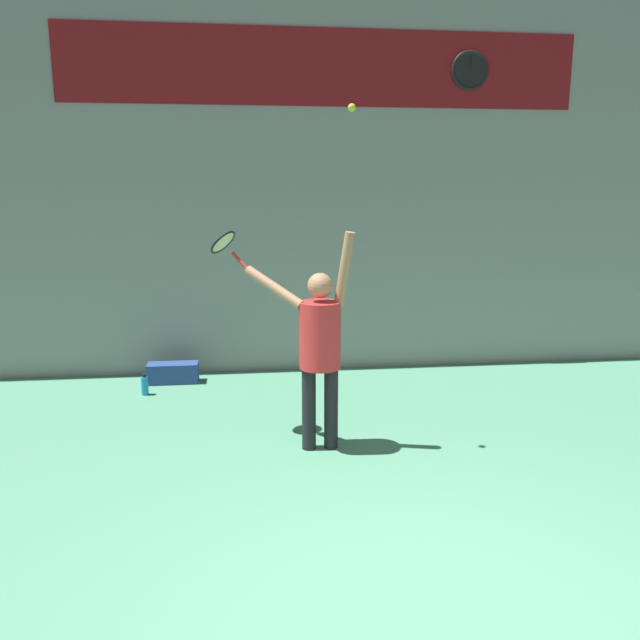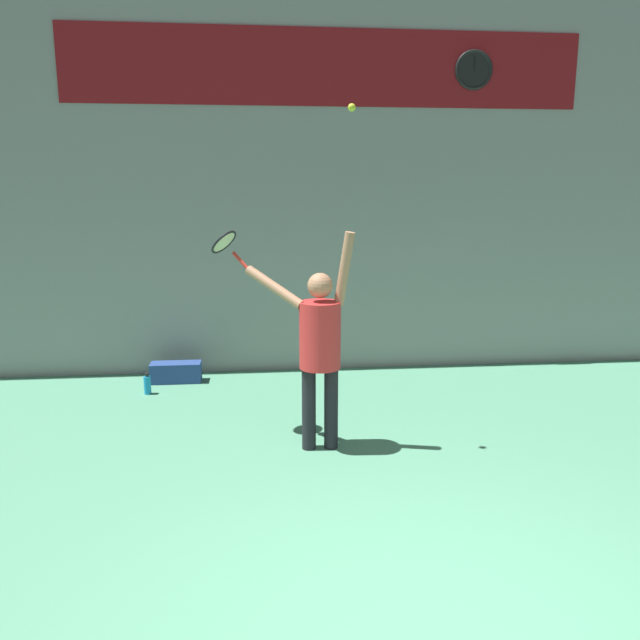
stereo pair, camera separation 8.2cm
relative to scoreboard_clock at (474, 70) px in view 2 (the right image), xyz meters
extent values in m
cube|color=gray|center=(-1.86, 0.08, -1.36)|extent=(18.00, 0.10, 5.00)
cube|color=maroon|center=(-1.86, 0.02, 0.00)|extent=(6.44, 0.02, 0.92)
cylinder|color=black|center=(0.00, 0.00, 0.00)|extent=(0.44, 0.02, 0.44)
torus|color=black|center=(0.00, 0.00, 0.00)|extent=(0.49, 0.04, 0.49)
cube|color=black|center=(0.00, -0.01, 0.08)|extent=(0.02, 0.01, 0.18)
cylinder|color=black|center=(-2.32, -2.61, -3.47)|extent=(0.13, 0.13, 0.78)
cylinder|color=black|center=(-2.11, -2.61, -3.47)|extent=(0.13, 0.13, 0.78)
cylinder|color=red|center=(-2.21, -2.61, -2.77)|extent=(0.38, 0.38, 0.61)
sphere|color=tan|center=(-2.21, -2.61, -2.31)|extent=(0.23, 0.23, 0.23)
cylinder|color=tan|center=(-2.00, -2.64, -2.16)|extent=(0.21, 0.20, 0.67)
cylinder|color=tan|center=(-2.61, -2.42, -2.35)|extent=(0.55, 0.47, 0.36)
cylinder|color=red|center=(-2.92, -2.19, -2.13)|extent=(0.18, 0.12, 0.18)
torus|color=black|center=(-3.08, -2.09, -1.96)|extent=(0.34, 0.37, 0.23)
cylinder|color=beige|center=(-3.08, -2.09, -1.96)|extent=(0.28, 0.31, 0.19)
sphere|color=#CCDB2D|center=(-1.95, -2.68, -0.80)|extent=(0.07, 0.07, 0.07)
cylinder|color=#198CCC|center=(-4.09, -0.83, -3.75)|extent=(0.08, 0.08, 0.22)
cylinder|color=black|center=(-4.09, -0.83, -3.62)|extent=(0.05, 0.05, 0.04)
cube|color=navy|center=(-3.81, -0.38, -3.73)|extent=(0.63, 0.25, 0.25)
camera|label=1|loc=(-2.85, -8.07, -1.47)|focal=35.00mm
camera|label=2|loc=(-2.77, -8.08, -1.47)|focal=35.00mm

